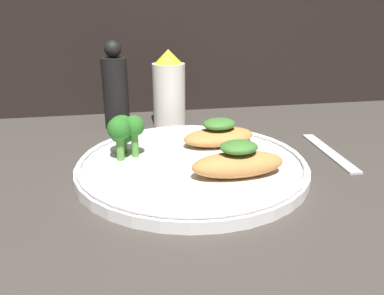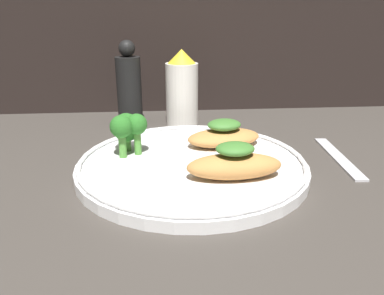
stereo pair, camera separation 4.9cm
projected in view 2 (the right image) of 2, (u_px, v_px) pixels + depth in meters
The scene contains 8 objects.
ground_plane at pixel (192, 175), 50.13cm from camera, with size 180.00×180.00×1.00cm, color #3D3833.
plate at pixel (192, 165), 49.61cm from camera, with size 30.30×30.30×2.00cm.
grilled_meat_front at pixel (234, 164), 44.20cm from camera, with size 11.60×5.04×4.41cm.
grilled_meat_middle at pixel (224, 136), 54.90cm from camera, with size 11.71×7.59×3.96cm.
broccoli_bunch at pixel (127, 128), 51.25cm from camera, with size 5.00×6.03×5.87cm.
sauce_bottle at pixel (180, 89), 68.51cm from camera, with size 5.93×5.93×13.78cm.
pepper_grinder at pixel (129, 88), 67.67cm from camera, with size 4.48×4.48×15.42cm.
fork at pixel (338, 156), 54.26cm from camera, with size 3.00×16.13×0.60cm.
Camera 2 is at (-3.80, -45.61, 20.28)cm, focal length 35.00 mm.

